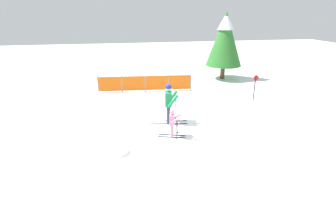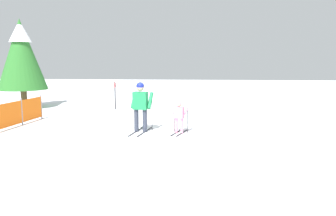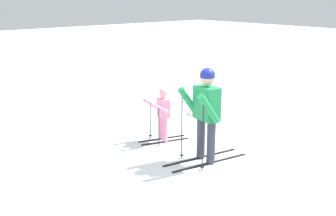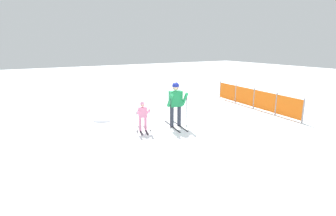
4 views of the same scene
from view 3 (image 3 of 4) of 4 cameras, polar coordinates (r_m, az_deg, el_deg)
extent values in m
plane|color=white|center=(7.43, 4.19, -7.79)|extent=(60.00, 60.00, 0.00)
cube|color=black|center=(7.53, 5.77, -7.40)|extent=(1.58, 0.31, 0.02)
cube|color=black|center=(7.75, 4.42, -6.69)|extent=(1.58, 0.31, 0.02)
cylinder|color=#333847|center=(7.39, 5.85, -4.63)|extent=(0.15, 0.15, 0.75)
cylinder|color=#333847|center=(7.62, 4.48, -3.98)|extent=(0.15, 0.15, 0.75)
cube|color=#1E8C4C|center=(7.31, 5.28, 0.66)|extent=(0.34, 0.51, 0.59)
cylinder|color=#1E8C4C|center=(6.98, 5.53, -0.12)|extent=(0.46, 0.19, 0.56)
cylinder|color=#1E8C4C|center=(7.44, 2.83, 0.90)|extent=(0.46, 0.19, 0.56)
sphere|color=#D8AD8C|center=(7.21, 5.36, 4.08)|extent=(0.25, 0.25, 0.25)
sphere|color=navy|center=(7.20, 5.37, 4.42)|extent=(0.26, 0.26, 0.26)
cylinder|color=black|center=(7.03, 4.73, -4.01)|extent=(0.02, 0.02, 1.17)
cylinder|color=black|center=(7.22, 4.64, -7.96)|extent=(0.07, 0.07, 0.01)
cylinder|color=black|center=(7.52, 1.91, -2.67)|extent=(0.02, 0.02, 1.17)
cylinder|color=black|center=(7.70, 1.88, -6.41)|extent=(0.07, 0.07, 0.01)
cube|color=black|center=(8.53, -0.37, -4.57)|extent=(0.99, 0.35, 0.02)
cube|color=black|center=(8.69, -0.88, -4.17)|extent=(0.99, 0.35, 0.02)
cylinder|color=pink|center=(8.44, -0.37, -2.95)|extent=(0.10, 0.10, 0.49)
cylinder|color=pink|center=(8.61, -0.89, -2.58)|extent=(0.10, 0.10, 0.49)
cube|color=pink|center=(8.41, -0.64, 0.03)|extent=(0.25, 0.34, 0.38)
cylinder|color=pink|center=(8.16, -1.22, -0.02)|extent=(0.38, 0.18, 0.25)
cylinder|color=pink|center=(8.50, -2.20, 0.59)|extent=(0.38, 0.18, 0.25)
sphere|color=#D8AD8C|center=(8.34, -0.65, 1.93)|extent=(0.16, 0.16, 0.16)
sphere|color=pink|center=(8.33, -0.65, 2.12)|extent=(0.17, 0.17, 0.17)
cylinder|color=black|center=(8.22, -1.25, -2.63)|extent=(0.02, 0.02, 0.75)
cylinder|color=black|center=(8.32, -1.24, -4.71)|extent=(0.07, 0.07, 0.01)
cylinder|color=black|center=(8.63, -2.42, -1.77)|extent=(0.02, 0.02, 0.75)
cylinder|color=black|center=(8.73, -2.40, -3.76)|extent=(0.07, 0.07, 0.01)
ellipsoid|color=white|center=(10.57, 4.78, -0.74)|extent=(0.89, 0.75, 0.35)
camera|label=1|loc=(16.58, -16.60, 20.02)|focal=28.00mm
camera|label=2|loc=(17.26, 26.87, 12.01)|focal=35.00mm
camera|label=4|loc=(10.42, -58.71, 8.89)|focal=28.00mm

